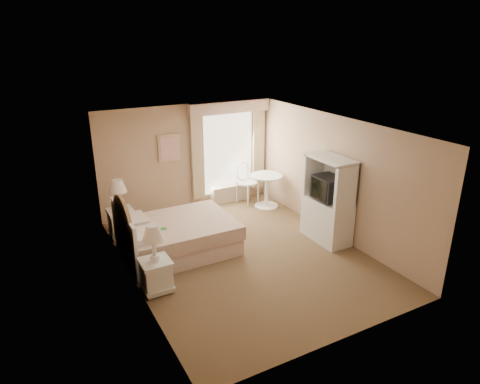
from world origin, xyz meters
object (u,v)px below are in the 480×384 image
bed (174,236)px  nightstand_near (156,267)px  cafe_chair (245,179)px  round_table (267,186)px  nightstand_far (121,215)px  armoire (328,206)px

bed → nightstand_near: 1.33m
bed → nightstand_near: bed is taller
cafe_chair → round_table: bearing=-81.2°
bed → round_table: size_ratio=2.60×
nightstand_far → armoire: (3.65, -2.16, 0.27)m
bed → nightstand_near: size_ratio=1.81×
nightstand_near → bed: bearing=57.2°
cafe_chair → armoire: armoire is taller
nightstand_near → cafe_chair: bearing=41.0°
nightstand_far → armoire: size_ratio=0.69×
cafe_chair → armoire: size_ratio=0.58×
armoire → bed: bearing=161.9°
nightstand_near → cafe_chair: 4.27m
bed → armoire: size_ratio=1.20×
cafe_chair → nightstand_near: bearing=-157.4°
nightstand_far → round_table: 3.50m
nightstand_far → round_table: (3.50, -0.07, 0.08)m
bed → armoire: bearing=-18.1°
bed → nightstand_far: size_ratio=1.73×
nightstand_far → round_table: nightstand_far is taller
round_table → cafe_chair: 0.62m
nightstand_far → cafe_chair: nightstand_far is taller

